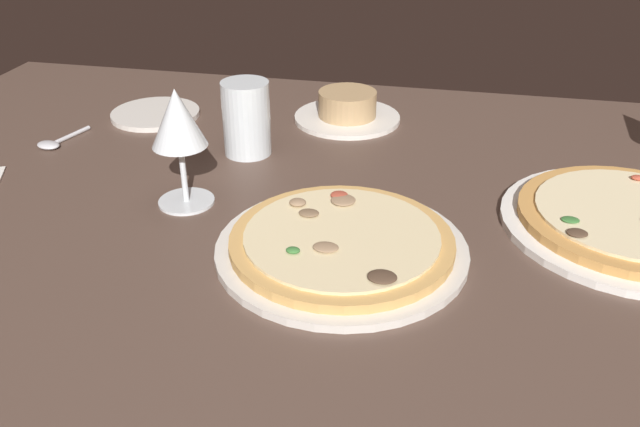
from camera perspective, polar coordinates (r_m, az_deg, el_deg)
name	(u,v)px	position (r cm, az deg, el deg)	size (l,w,h in cm)	color
dining_table	(301,231)	(87.91, -1.67, -1.49)	(150.00, 110.00, 4.00)	brown
pizza_main	(342,244)	(79.11, 1.85, -2.62)	(30.07, 30.07, 3.33)	silver
pizza_side	(631,220)	(92.60, 25.02, -0.53)	(31.94, 31.94, 3.29)	white
ramekin_on_saucer	(350,109)	(117.34, 2.59, 8.89)	(18.46, 18.46, 5.17)	silver
wine_glass_far	(178,124)	(87.50, -12.05, 7.51)	(7.57, 7.57, 16.10)	silver
water_glass	(247,122)	(103.84, -6.29, 7.79)	(7.34, 7.34, 11.48)	silver
side_plate	(156,114)	(123.10, -13.88, 8.28)	(15.50, 15.50, 0.90)	silver
spoon	(54,143)	(115.88, -21.77, 5.66)	(5.07, 10.41, 1.00)	silver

